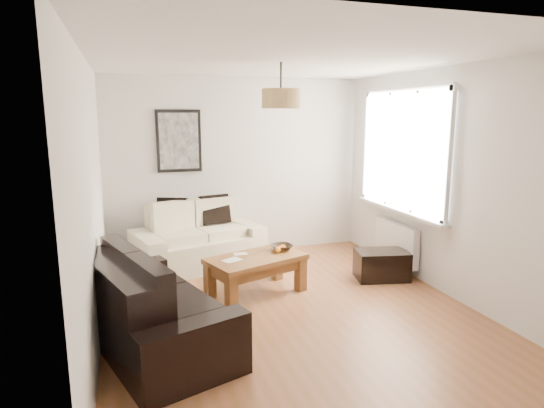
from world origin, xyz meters
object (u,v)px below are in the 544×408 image
object	(u,v)px
loveseat_cream	(198,236)
sofa_leather	(153,302)
ottoman	(382,265)
coffee_table	(256,275)

from	to	relation	value
loveseat_cream	sofa_leather	world-z (taller)	loveseat_cream
loveseat_cream	ottoman	world-z (taller)	loveseat_cream
sofa_leather	coffee_table	world-z (taller)	sofa_leather
loveseat_cream	sofa_leather	distance (m)	2.23
loveseat_cream	ottoman	bearing A→B (deg)	-44.72
loveseat_cream	coffee_table	size ratio (longest dim) A/B	1.52
ottoman	coffee_table	bearing A→B (deg)	179.56
loveseat_cream	coffee_table	xyz separation A→B (m)	(0.47, -1.23, -0.19)
ottoman	loveseat_cream	bearing A→B (deg)	149.81
loveseat_cream	ottoman	size ratio (longest dim) A/B	2.62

